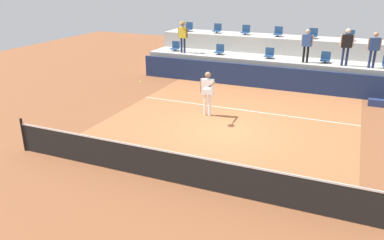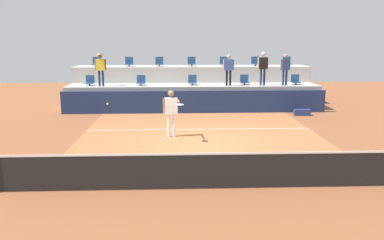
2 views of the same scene
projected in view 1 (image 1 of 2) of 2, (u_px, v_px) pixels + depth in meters
The scene contains 24 objects.
ground_plane at pixel (223, 131), 13.50m from camera, with size 40.00×40.00×0.00m, color brown.
court_inner_paint at pixel (232, 121), 14.36m from camera, with size 9.00×10.00×0.01m, color #A36038.
court_service_line at pixel (242, 110), 15.56m from camera, with size 9.00×0.06×0.00m, color silver.
tennis_net at pixel (174, 166), 9.88m from camera, with size 10.48×0.08×1.07m.
sponsor_backboard at pixel (263, 77), 18.46m from camera, with size 13.00×0.16×1.10m, color navy.
seating_tier_lower at pixel (269, 70), 19.56m from camera, with size 13.00×1.80×1.25m, color #ADAAA3.
seating_tier_upper at pixel (277, 56), 20.95m from camera, with size 13.00×1.80×2.10m, color #ADAAA3.
stadium_chair_lower_far_left at pixel (175, 47), 21.16m from camera, with size 0.44×0.40×0.52m.
stadium_chair_lower_left at pixel (220, 50), 20.20m from camera, with size 0.44×0.40×0.52m.
stadium_chair_lower_center at pixel (269, 54), 19.22m from camera, with size 0.44×0.40×0.52m.
stadium_chair_lower_right at pixel (325, 58), 18.22m from camera, with size 0.44×0.40×0.52m.
stadium_chair_upper_far_left at pixel (189, 28), 22.40m from camera, with size 0.44×0.40×0.52m.
stadium_chair_upper_left at pixel (217, 29), 21.74m from camera, with size 0.44×0.40×0.52m.
stadium_chair_upper_mid_left at pixel (246, 31), 21.12m from camera, with size 0.44×0.40×0.52m.
stadium_chair_upper_center at pixel (278, 32), 20.46m from camera, with size 0.44×0.40×0.52m.
stadium_chair_upper_mid_right at pixel (313, 34), 19.79m from camera, with size 0.44×0.40×0.52m.
stadium_chair_upper_right at pixel (350, 36), 19.13m from camera, with size 0.44×0.40×0.52m.
tennis_player at pixel (208, 89), 14.58m from camera, with size 0.76×1.20×1.75m.
spectator_with_hat at pixel (183, 34), 20.31m from camera, with size 0.57×0.40×1.67m.
spectator_in_white at pixel (307, 43), 17.96m from camera, with size 0.57×0.23×1.58m.
spectator_leaning_on_rail at pixel (347, 43), 17.29m from camera, with size 0.59×0.28×1.70m.
spectator_in_grey at pixel (374, 47), 16.89m from camera, with size 0.57×0.28×1.61m.
tennis_ball at pixel (140, 82), 13.90m from camera, with size 0.07×0.07×0.07m.
equipment_bag at pixel (378, 103), 15.98m from camera, with size 0.76×0.28×0.30m, color navy.
Camera 1 is at (3.89, -11.93, 5.12)m, focal length 35.57 mm.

